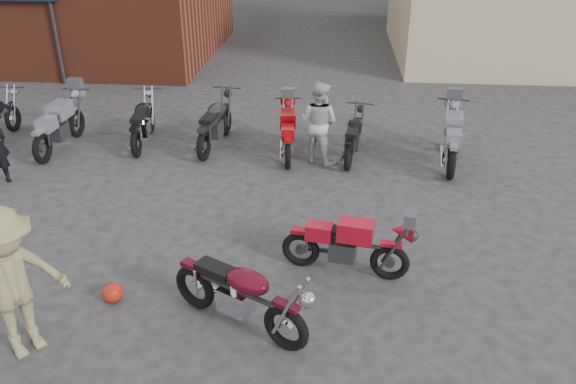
# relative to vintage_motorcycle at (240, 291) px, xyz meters

# --- Properties ---
(ground) EXTENTS (90.00, 90.00, 0.00)m
(ground) POSITION_rel_vintage_motorcycle_xyz_m (-0.37, 0.45, -0.58)
(ground) COLOR #2C2C2E
(stucco_building) EXTENTS (10.00, 8.00, 3.50)m
(stucco_building) POSITION_rel_vintage_motorcycle_xyz_m (8.13, 15.45, 1.17)
(stucco_building) COLOR tan
(stucco_building) RESTS_ON ground
(vintage_motorcycle) EXTENTS (2.07, 1.53, 1.16)m
(vintage_motorcycle) POSITION_rel_vintage_motorcycle_xyz_m (0.00, 0.00, 0.00)
(vintage_motorcycle) COLOR #560A1A
(vintage_motorcycle) RESTS_ON ground
(sportbike) EXTENTS (1.87, 0.90, 1.04)m
(sportbike) POSITION_rel_vintage_motorcycle_xyz_m (1.33, 1.33, -0.06)
(sportbike) COLOR red
(sportbike) RESTS_ON ground
(helmet) EXTENTS (0.36, 0.36, 0.27)m
(helmet) POSITION_rel_vintage_motorcycle_xyz_m (-1.83, 0.39, -0.44)
(helmet) COLOR red
(helmet) RESTS_ON ground
(person_light) EXTENTS (1.03, 0.95, 1.71)m
(person_light) POSITION_rel_vintage_motorcycle_xyz_m (0.76, 5.31, 0.27)
(person_light) COLOR beige
(person_light) RESTS_ON ground
(person_tan) EXTENTS (1.33, 1.42, 1.93)m
(person_tan) POSITION_rel_vintage_motorcycle_xyz_m (-2.51, -0.61, 0.39)
(person_tan) COLOR #958E5C
(person_tan) RESTS_ON ground
(row_bike_1) EXTENTS (0.78, 2.12, 1.21)m
(row_bike_1) POSITION_rel_vintage_motorcycle_xyz_m (-4.89, 5.52, 0.03)
(row_bike_1) COLOR gray
(row_bike_1) RESTS_ON ground
(row_bike_2) EXTENTS (0.86, 2.03, 1.14)m
(row_bike_2) POSITION_rel_vintage_motorcycle_xyz_m (-3.18, 5.95, -0.01)
(row_bike_2) COLOR black
(row_bike_2) RESTS_ON ground
(row_bike_3) EXTENTS (0.92, 2.15, 1.21)m
(row_bike_3) POSITION_rel_vintage_motorcycle_xyz_m (-1.54, 5.95, 0.03)
(row_bike_3) COLOR #252528
(row_bike_3) RESTS_ON ground
(row_bike_4) EXTENTS (0.80, 1.96, 1.11)m
(row_bike_4) POSITION_rel_vintage_motorcycle_xyz_m (0.09, 5.62, -0.02)
(row_bike_4) COLOR #AD0E13
(row_bike_4) RESTS_ON ground
(row_bike_5) EXTENTS (0.88, 1.89, 1.05)m
(row_bike_5) POSITION_rel_vintage_motorcycle_xyz_m (1.49, 5.60, -0.05)
(row_bike_5) COLOR black
(row_bike_5) RESTS_ON ground
(row_bike_6) EXTENTS (0.98, 2.18, 1.22)m
(row_bike_6) POSITION_rel_vintage_motorcycle_xyz_m (3.48, 5.46, 0.03)
(row_bike_6) COLOR gray
(row_bike_6) RESTS_ON ground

